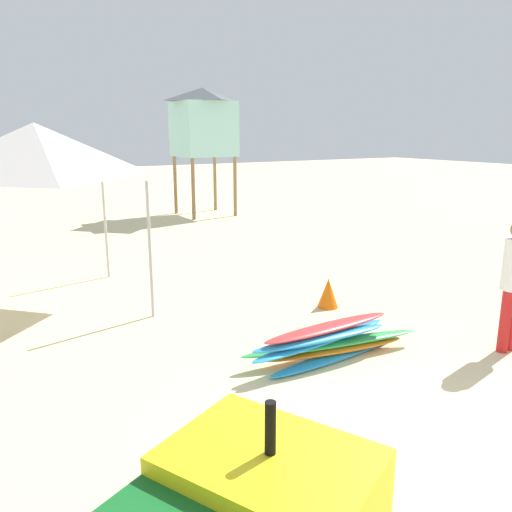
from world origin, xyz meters
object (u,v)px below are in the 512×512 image
(surfboard_pile, at_px, (329,342))
(traffic_cone_near, at_px, (328,293))
(lifeguard_tower, at_px, (203,122))
(popup_canopy, at_px, (36,151))

(surfboard_pile, bearing_deg, traffic_cone_near, 51.96)
(surfboard_pile, relative_size, lifeguard_tower, 0.60)
(surfboard_pile, distance_m, popup_canopy, 5.35)
(surfboard_pile, relative_size, traffic_cone_near, 5.14)
(surfboard_pile, distance_m, traffic_cone_near, 2.02)
(surfboard_pile, distance_m, lifeguard_tower, 12.43)
(popup_canopy, bearing_deg, surfboard_pile, -55.61)
(traffic_cone_near, bearing_deg, lifeguard_tower, 76.33)
(lifeguard_tower, relative_size, traffic_cone_near, 8.63)
(surfboard_pile, xyz_separation_m, traffic_cone_near, (1.25, 1.59, 0.01))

